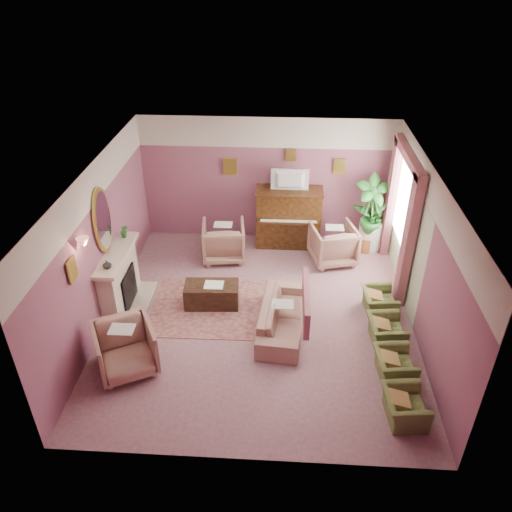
# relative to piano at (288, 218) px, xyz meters

# --- Properties ---
(floor) EXTENTS (5.50, 6.00, 0.01)m
(floor) POSITION_rel_piano_xyz_m (-0.50, -2.68, -0.65)
(floor) COLOR #92656E
(floor) RESTS_ON ground
(ceiling) EXTENTS (5.50, 6.00, 0.01)m
(ceiling) POSITION_rel_piano_xyz_m (-0.50, -2.68, 2.15)
(ceiling) COLOR beige
(ceiling) RESTS_ON wall_back
(wall_back) EXTENTS (5.50, 0.02, 2.80)m
(wall_back) POSITION_rel_piano_xyz_m (-0.50, 0.32, 0.75)
(wall_back) COLOR #6D4163
(wall_back) RESTS_ON floor
(wall_front) EXTENTS (5.50, 0.02, 2.80)m
(wall_front) POSITION_rel_piano_xyz_m (-0.50, -5.68, 0.75)
(wall_front) COLOR #6D4163
(wall_front) RESTS_ON floor
(wall_left) EXTENTS (0.02, 6.00, 2.80)m
(wall_left) POSITION_rel_piano_xyz_m (-3.25, -2.68, 0.75)
(wall_left) COLOR #6D4163
(wall_left) RESTS_ON floor
(wall_right) EXTENTS (0.02, 6.00, 2.80)m
(wall_right) POSITION_rel_piano_xyz_m (2.25, -2.68, 0.75)
(wall_right) COLOR #6D4163
(wall_right) RESTS_ON floor
(picture_rail_band) EXTENTS (5.50, 0.01, 0.65)m
(picture_rail_band) POSITION_rel_piano_xyz_m (-0.50, 0.31, 1.82)
(picture_rail_band) COLOR beige
(picture_rail_band) RESTS_ON wall_back
(stripe_panel) EXTENTS (0.01, 3.00, 2.15)m
(stripe_panel) POSITION_rel_piano_xyz_m (2.23, -1.38, 0.42)
(stripe_panel) COLOR #B8C4A3
(stripe_panel) RESTS_ON wall_right
(fireplace_surround) EXTENTS (0.30, 1.40, 1.10)m
(fireplace_surround) POSITION_rel_piano_xyz_m (-3.09, -2.48, -0.10)
(fireplace_surround) COLOR beige
(fireplace_surround) RESTS_ON floor
(fireplace_inset) EXTENTS (0.18, 0.72, 0.68)m
(fireplace_inset) POSITION_rel_piano_xyz_m (-2.99, -2.48, -0.25)
(fireplace_inset) COLOR black
(fireplace_inset) RESTS_ON floor
(fire_ember) EXTENTS (0.06, 0.54, 0.10)m
(fire_ember) POSITION_rel_piano_xyz_m (-2.95, -2.48, -0.43)
(fire_ember) COLOR orange
(fire_ember) RESTS_ON floor
(mantel_shelf) EXTENTS (0.40, 1.55, 0.07)m
(mantel_shelf) POSITION_rel_piano_xyz_m (-3.06, -2.48, 0.47)
(mantel_shelf) COLOR beige
(mantel_shelf) RESTS_ON fireplace_surround
(hearth) EXTENTS (0.55, 1.50, 0.02)m
(hearth) POSITION_rel_piano_xyz_m (-2.89, -2.48, -0.64)
(hearth) COLOR beige
(hearth) RESTS_ON floor
(mirror_frame) EXTENTS (0.04, 0.72, 1.20)m
(mirror_frame) POSITION_rel_piano_xyz_m (-3.20, -2.48, 1.15)
(mirror_frame) COLOR gold
(mirror_frame) RESTS_ON wall_left
(mirror_glass) EXTENTS (0.01, 0.60, 1.06)m
(mirror_glass) POSITION_rel_piano_xyz_m (-3.17, -2.48, 1.15)
(mirror_glass) COLOR white
(mirror_glass) RESTS_ON wall_left
(sconce_shade) EXTENTS (0.20, 0.20, 0.16)m
(sconce_shade) POSITION_rel_piano_xyz_m (-3.12, -3.53, 1.33)
(sconce_shade) COLOR #EE956B
(sconce_shade) RESTS_ON wall_left
(piano) EXTENTS (1.40, 0.60, 1.30)m
(piano) POSITION_rel_piano_xyz_m (0.00, 0.00, 0.00)
(piano) COLOR #3C210D
(piano) RESTS_ON floor
(piano_keyshelf) EXTENTS (1.30, 0.12, 0.06)m
(piano_keyshelf) POSITION_rel_piano_xyz_m (-0.00, -0.35, 0.07)
(piano_keyshelf) COLOR #3C210D
(piano_keyshelf) RESTS_ON piano
(piano_keys) EXTENTS (1.20, 0.08, 0.02)m
(piano_keys) POSITION_rel_piano_xyz_m (0.00, -0.35, 0.11)
(piano_keys) COLOR white
(piano_keys) RESTS_ON piano
(piano_top) EXTENTS (1.45, 0.65, 0.04)m
(piano_top) POSITION_rel_piano_xyz_m (0.00, 0.00, 0.66)
(piano_top) COLOR #3C210D
(piano_top) RESTS_ON piano
(television) EXTENTS (0.80, 0.12, 0.48)m
(television) POSITION_rel_piano_xyz_m (0.00, -0.05, 0.95)
(television) COLOR black
(television) RESTS_ON piano
(print_back_left) EXTENTS (0.30, 0.03, 0.38)m
(print_back_left) POSITION_rel_piano_xyz_m (-1.30, 0.28, 1.07)
(print_back_left) COLOR gold
(print_back_left) RESTS_ON wall_back
(print_back_right) EXTENTS (0.26, 0.03, 0.34)m
(print_back_right) POSITION_rel_piano_xyz_m (1.05, 0.28, 1.13)
(print_back_right) COLOR gold
(print_back_right) RESTS_ON wall_back
(print_back_mid) EXTENTS (0.22, 0.03, 0.26)m
(print_back_mid) POSITION_rel_piano_xyz_m (0.00, 0.28, 1.35)
(print_back_mid) COLOR gold
(print_back_mid) RESTS_ON wall_back
(print_left_wall) EXTENTS (0.03, 0.28, 0.36)m
(print_left_wall) POSITION_rel_piano_xyz_m (-3.21, -3.88, 1.07)
(print_left_wall) COLOR gold
(print_left_wall) RESTS_ON wall_left
(window_blind) EXTENTS (0.03, 1.40, 1.80)m
(window_blind) POSITION_rel_piano_xyz_m (2.20, -1.13, 1.05)
(window_blind) COLOR silver
(window_blind) RESTS_ON wall_right
(curtain_left) EXTENTS (0.16, 0.34, 2.60)m
(curtain_left) POSITION_rel_piano_xyz_m (2.12, -2.05, 0.65)
(curtain_left) COLOR #974F5B
(curtain_left) RESTS_ON floor
(curtain_right) EXTENTS (0.16, 0.34, 2.60)m
(curtain_right) POSITION_rel_piano_xyz_m (2.12, -0.21, 0.65)
(curtain_right) COLOR #974F5B
(curtain_right) RESTS_ON floor
(pelmet) EXTENTS (0.16, 2.20, 0.16)m
(pelmet) POSITION_rel_piano_xyz_m (2.12, -1.13, 1.91)
(pelmet) COLOR #974F5B
(pelmet) RESTS_ON wall_right
(mantel_plant) EXTENTS (0.16, 0.16, 0.28)m
(mantel_plant) POSITION_rel_piano_xyz_m (-3.05, -1.93, 0.64)
(mantel_plant) COLOR #246B23
(mantel_plant) RESTS_ON mantel_shelf
(mantel_vase) EXTENTS (0.16, 0.16, 0.16)m
(mantel_vase) POSITION_rel_piano_xyz_m (-3.05, -2.98, 0.58)
(mantel_vase) COLOR beige
(mantel_vase) RESTS_ON mantel_shelf
(area_rug) EXTENTS (2.52, 1.83, 0.01)m
(area_rug) POSITION_rel_piano_xyz_m (-1.27, -2.46, -0.64)
(area_rug) COLOR #955A55
(area_rug) RESTS_ON floor
(coffee_table) EXTENTS (1.03, 0.56, 0.45)m
(coffee_table) POSITION_rel_piano_xyz_m (-1.41, -2.37, -0.43)
(coffee_table) COLOR black
(coffee_table) RESTS_ON floor
(table_paper) EXTENTS (0.35, 0.28, 0.01)m
(table_paper) POSITION_rel_piano_xyz_m (-1.36, -2.37, -0.20)
(table_paper) COLOR white
(table_paper) RESTS_ON coffee_table
(sofa) EXTENTS (0.62, 1.85, 0.75)m
(sofa) POSITION_rel_piano_xyz_m (-0.08, -2.97, -0.28)
(sofa) COLOR #A47A68
(sofa) RESTS_ON floor
(sofa_throw) EXTENTS (0.09, 1.40, 0.51)m
(sofa_throw) POSITION_rel_piano_xyz_m (0.32, -2.97, -0.05)
(sofa_throw) COLOR #974F5B
(sofa_throw) RESTS_ON sofa
(floral_armchair_left) EXTENTS (0.88, 0.88, 0.92)m
(floral_armchair_left) POSITION_rel_piano_xyz_m (-1.37, -0.69, -0.19)
(floral_armchair_left) COLOR #A47A68
(floral_armchair_left) RESTS_ON floor
(floral_armchair_right) EXTENTS (0.88, 0.88, 0.92)m
(floral_armchair_right) POSITION_rel_piano_xyz_m (0.96, -0.68, -0.19)
(floral_armchair_right) COLOR #A47A68
(floral_armchair_right) RESTS_ON floor
(floral_armchair_front) EXTENTS (0.88, 0.88, 0.92)m
(floral_armchair_front) POSITION_rel_piano_xyz_m (-2.52, -4.12, -0.19)
(floral_armchair_front) COLOR #A47A68
(floral_armchair_front) RESTS_ON floor
(olive_chair_a) EXTENTS (0.48, 0.68, 0.59)m
(olive_chair_a) POSITION_rel_piano_xyz_m (1.69, -4.85, -0.36)
(olive_chair_a) COLOR #5C6C34
(olive_chair_a) RESTS_ON floor
(olive_chair_b) EXTENTS (0.48, 0.68, 0.59)m
(olive_chair_b) POSITION_rel_piano_xyz_m (1.69, -4.03, -0.36)
(olive_chair_b) COLOR #5C6C34
(olive_chair_b) RESTS_ON floor
(olive_chair_c) EXTENTS (0.48, 0.68, 0.59)m
(olive_chair_c) POSITION_rel_piano_xyz_m (1.69, -3.21, -0.36)
(olive_chair_c) COLOR #5C6C34
(olive_chair_c) RESTS_ON floor
(olive_chair_d) EXTENTS (0.48, 0.68, 0.59)m
(olive_chair_d) POSITION_rel_piano_xyz_m (1.69, -2.39, -0.36)
(olive_chair_d) COLOR #5C6C34
(olive_chair_d) RESTS_ON floor
(side_table) EXTENTS (0.52, 0.52, 0.70)m
(side_table) POSITION_rel_piano_xyz_m (1.82, -0.09, -0.30)
(side_table) COLOR silver
(side_table) RESTS_ON floor
(side_plant_big) EXTENTS (0.30, 0.30, 0.34)m
(side_plant_big) POSITION_rel_piano_xyz_m (1.82, -0.09, 0.22)
(side_plant_big) COLOR #246B23
(side_plant_big) RESTS_ON side_table
(side_plant_small) EXTENTS (0.16, 0.16, 0.28)m
(side_plant_small) POSITION_rel_piano_xyz_m (1.94, -0.19, 0.19)
(side_plant_small) COLOR #246B23
(side_plant_small) RESTS_ON side_table
(palm_pot) EXTENTS (0.34, 0.34, 0.34)m
(palm_pot) POSITION_rel_piano_xyz_m (1.75, -0.19, -0.48)
(palm_pot) COLOR #975A28
(palm_pot) RESTS_ON floor
(palm_plant) EXTENTS (0.76, 0.76, 1.44)m
(palm_plant) POSITION_rel_piano_xyz_m (1.75, -0.19, 0.41)
(palm_plant) COLOR #246B23
(palm_plant) RESTS_ON palm_pot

